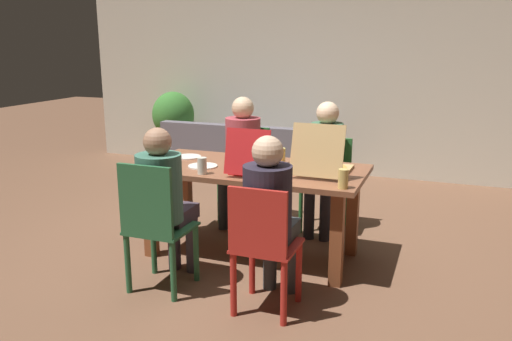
{
  "coord_description": "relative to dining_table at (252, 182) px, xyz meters",
  "views": [
    {
      "loc": [
        1.51,
        -3.91,
        1.79
      ],
      "look_at": [
        0.0,
        0.1,
        0.72
      ],
      "focal_mm": 36.71,
      "sensor_mm": 36.0,
      "label": 1
    }
  ],
  "objects": [
    {
      "name": "dining_table",
      "position": [
        0.0,
        0.0,
        0.0
      ],
      "size": [
        1.86,
        0.9,
        0.77
      ],
      "color": "brown",
      "rests_on": "ground"
    },
    {
      "name": "chair_0",
      "position": [
        -0.4,
        -0.88,
        -0.13
      ],
      "size": [
        0.43,
        0.41,
        0.97
      ],
      "color": "#28633A",
      "rests_on": "ground"
    },
    {
      "name": "person_3",
      "position": [
        -0.4,
        0.75,
        0.09
      ],
      "size": [
        0.35,
        0.53,
        1.26
      ],
      "color": "#2B343A",
      "rests_on": "ground"
    },
    {
      "name": "person_1",
      "position": [
        0.43,
        0.78,
        0.07
      ],
      "size": [
        0.3,
        0.5,
        1.24
      ],
      "color": "#2D2E39",
      "rests_on": "ground"
    },
    {
      "name": "person_2",
      "position": [
        0.43,
        -0.78,
        0.06
      ],
      "size": [
        0.32,
        0.5,
        1.2
      ],
      "color": "#3B4144",
      "rests_on": "ground"
    },
    {
      "name": "back_wall",
      "position": [
        0.0,
        3.12,
        0.83
      ],
      "size": [
        7.46,
        0.12,
        2.96
      ],
      "primitive_type": "cube",
      "color": "beige",
      "rests_on": "ground"
    },
    {
      "name": "plate_0",
      "position": [
        -0.38,
        -0.13,
        0.13
      ],
      "size": [
        0.24,
        0.24,
        0.01
      ],
      "color": "white",
      "rests_on": "dining_table"
    },
    {
      "name": "couch",
      "position": [
        -1.05,
        2.39,
        -0.38
      ],
      "size": [
        2.04,
        0.84,
        0.75
      ],
      "color": "slate",
      "rests_on": "ground"
    },
    {
      "name": "pizza_box_0",
      "position": [
        0.1,
        -0.17,
        0.17
      ],
      "size": [
        0.35,
        0.43,
        0.37
      ],
      "color": "red",
      "rests_on": "dining_table"
    },
    {
      "name": "ground_plane",
      "position": [
        0.0,
        0.0,
        -0.65
      ],
      "size": [
        20.0,
        20.0,
        0.0
      ],
      "primitive_type": "plane",
      "color": "brown"
    },
    {
      "name": "drinking_glass_1",
      "position": [
        -0.83,
        -0.14,
        0.19
      ],
      "size": [
        0.07,
        0.07,
        0.14
      ],
      "primitive_type": "cylinder",
      "color": "silver",
      "rests_on": "dining_table"
    },
    {
      "name": "person_0",
      "position": [
        -0.4,
        -0.73,
        0.06
      ],
      "size": [
        0.33,
        0.53,
        1.2
      ],
      "color": "#423642",
      "rests_on": "ground"
    },
    {
      "name": "plate_1",
      "position": [
        -0.66,
        0.14,
        0.13
      ],
      "size": [
        0.23,
        0.23,
        0.01
      ],
      "color": "white",
      "rests_on": "dining_table"
    },
    {
      "name": "drinking_glass_0",
      "position": [
        0.19,
        0.2,
        0.19
      ],
      "size": [
        0.08,
        0.08,
        0.14
      ],
      "primitive_type": "cylinder",
      "color": "#DCC764",
      "rests_on": "dining_table"
    },
    {
      "name": "chair_2",
      "position": [
        0.43,
        -0.91,
        -0.16
      ],
      "size": [
        0.41,
        0.4,
        0.9
      ],
      "color": "red",
      "rests_on": "ground"
    },
    {
      "name": "drinking_glass_3",
      "position": [
        0.83,
        -0.37,
        0.19
      ],
      "size": [
        0.07,
        0.07,
        0.14
      ],
      "primitive_type": "cylinder",
      "color": "#E5C467",
      "rests_on": "dining_table"
    },
    {
      "name": "potted_plant",
      "position": [
        -2.26,
        2.71,
        0.04
      ],
      "size": [
        0.6,
        0.6,
        1.07
      ],
      "color": "#A8755A",
      "rests_on": "ground"
    },
    {
      "name": "pizza_box_1",
      "position": [
        0.59,
        0.03,
        0.18
      ],
      "size": [
        0.4,
        0.52,
        0.41
      ],
      "color": "tan",
      "rests_on": "dining_table"
    },
    {
      "name": "chair_1",
      "position": [
        0.43,
        0.93,
        -0.15
      ],
      "size": [
        0.43,
        0.42,
        0.87
      ],
      "color": "#2D6F32",
      "rests_on": "ground"
    },
    {
      "name": "chair_3",
      "position": [
        -0.4,
        0.88,
        -0.15
      ],
      "size": [
        0.45,
        0.39,
        0.94
      ],
      "color": "#25632E",
      "rests_on": "ground"
    },
    {
      "name": "drinking_glass_2",
      "position": [
        -0.28,
        -0.35,
        0.19
      ],
      "size": [
        0.07,
        0.07,
        0.13
      ],
      "primitive_type": "cylinder",
      "color": "silver",
      "rests_on": "dining_table"
    }
  ]
}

